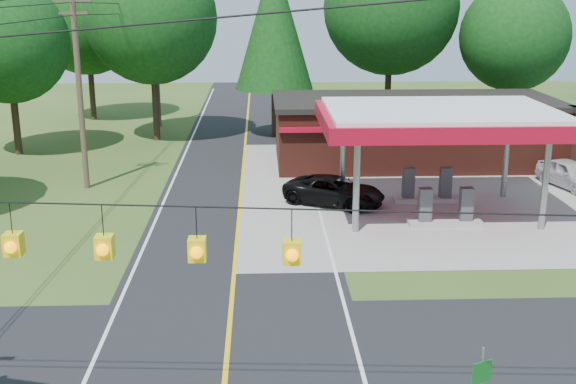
{
  "coord_description": "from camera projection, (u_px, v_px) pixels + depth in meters",
  "views": [
    {
      "loc": [
        1.01,
        -18.37,
        10.07
      ],
      "look_at": [
        2.0,
        7.0,
        2.8
      ],
      "focal_mm": 45.0,
      "sensor_mm": 36.0,
      "label": 1
    }
  ],
  "objects": [
    {
      "name": "ground",
      "position": [
        227.0,
        356.0,
        20.38
      ],
      "size": [
        120.0,
        120.0,
        0.0
      ],
      "primitive_type": "plane",
      "color": "#2F4E1B",
      "rests_on": "ground"
    },
    {
      "name": "main_highway",
      "position": [
        227.0,
        356.0,
        20.38
      ],
      "size": [
        8.0,
        120.0,
        0.02
      ],
      "primitive_type": "cube",
      "color": "black",
      "rests_on": "ground"
    },
    {
      "name": "cross_road",
      "position": [
        227.0,
        355.0,
        20.38
      ],
      "size": [
        70.0,
        7.0,
        0.02
      ],
      "primitive_type": "cube",
      "color": "black",
      "rests_on": "ground"
    },
    {
      "name": "lane_center_yellow",
      "position": [
        227.0,
        355.0,
        20.37
      ],
      "size": [
        0.15,
        110.0,
        0.0
      ],
      "primitive_type": "cube",
      "color": "yellow",
      "rests_on": "main_highway"
    },
    {
      "name": "gas_canopy",
      "position": [
        440.0,
        122.0,
        32.03
      ],
      "size": [
        10.6,
        7.4,
        4.88
      ],
      "color": "gray",
      "rests_on": "ground"
    },
    {
      "name": "convenience_store",
      "position": [
        413.0,
        130.0,
        42.31
      ],
      "size": [
        16.4,
        7.55,
        3.8
      ],
      "color": "#562218",
      "rests_on": "ground"
    },
    {
      "name": "utility_pole_far_left",
      "position": [
        79.0,
        87.0,
        35.94
      ],
      "size": [
        1.8,
        0.3,
        10.0
      ],
      "color": "#473828",
      "rests_on": "ground"
    },
    {
      "name": "utility_pole_north",
      "position": [
        156.0,
        62.0,
        52.45
      ],
      "size": [
        0.3,
        0.3,
        9.5
      ],
      "color": "#473828",
      "rests_on": "ground"
    },
    {
      "name": "overhead_beacons",
      "position": [
        149.0,
        210.0,
        12.87
      ],
      "size": [
        17.04,
        2.04,
        1.03
      ],
      "color": "black",
      "rests_on": "ground"
    },
    {
      "name": "treeline_backdrop",
      "position": [
        256.0,
        32.0,
        41.41
      ],
      "size": [
        70.27,
        51.59,
        13.3
      ],
      "color": "#332316",
      "rests_on": "ground"
    },
    {
      "name": "suv_car",
      "position": [
        334.0,
        191.0,
        34.29
      ],
      "size": [
        6.54,
        6.54,
        1.34
      ],
      "primitive_type": "imported",
      "rotation": [
        0.0,
        0.0,
        1.07
      ],
      "color": "black",
      "rests_on": "ground"
    },
    {
      "name": "sedan_car",
      "position": [
        571.0,
        174.0,
        37.15
      ],
      "size": [
        5.16,
        5.16,
        1.43
      ],
      "primitive_type": "imported",
      "rotation": [
        0.0,
        0.0,
        0.27
      ],
      "color": "silver",
      "rests_on": "ground"
    }
  ]
}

